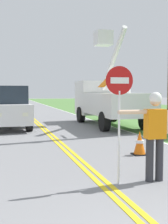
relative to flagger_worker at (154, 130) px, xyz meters
The scene contains 9 objects.
centerline_yellow_left 16.65m from the flagger_worker, 93.96° to the left, with size 0.11×110.00×0.01m, color yellow.
centerline_yellow_right 16.64m from the flagger_worker, 93.34° to the left, with size 0.11×110.00×0.01m, color yellow.
edge_line_right 16.81m from the flagger_worker, 81.28° to the left, with size 0.12×110.00×0.01m, color silver.
flagger_worker is the anchor object (origin of this frame).
stop_sign_paddle 1.02m from the flagger_worker, behind, with size 0.56×0.04×2.33m.
utility_bucket_truck 10.43m from the flagger_worker, 75.86° to the left, with size 2.67×6.82×5.23m.
oncoming_suv_nearest 10.22m from the flagger_worker, 105.38° to the left, with size 2.09×4.68×2.10m.
oncoming_sedan_second 21.77m from the flagger_worker, 96.75° to the left, with size 2.02×4.16×1.70m.
traffic_cone_lead 2.67m from the flagger_worker, 70.83° to the left, with size 0.40×0.40×0.70m.
Camera 1 is at (-1.91, -2.06, 1.84)m, focal length 48.16 mm.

